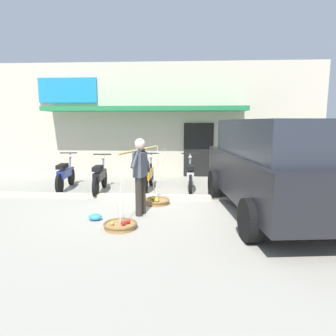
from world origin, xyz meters
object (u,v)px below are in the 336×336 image
Objects in this scene: fruit_basket_right_side at (120,225)px; plastic_litter_bag at (95,217)px; motorcycle_second_in_row at (100,177)px; motorcycle_third_in_row at (148,175)px; fruit_vendor at (140,171)px; fruit_basket_left_side at (157,201)px; parked_truck at (274,165)px; motorcycle_nearest_shop at (65,175)px; motorcycle_end_of_row at (190,176)px.

fruit_basket_right_side is 5.18× the size of plastic_litter_bag.
motorcycle_third_in_row is (1.38, 0.36, 0.00)m from motorcycle_second_in_row.
fruit_vendor reaches higher than plastic_litter_bag.
plastic_litter_bag is (-1.17, -1.33, -0.01)m from fruit_basket_left_side.
fruit_vendor is 1.30m from fruit_basket_right_side.
parked_truck reaches higher than fruit_basket_right_side.
fruit_vendor is 0.99× the size of motorcycle_nearest_shop.
motorcycle_second_in_row is 1.42m from motorcycle_third_in_row.
fruit_basket_right_side is 3.32m from motorcycle_third_in_row.
parked_truck reaches higher than motorcycle_nearest_shop.
motorcycle_second_in_row is at bearing 112.97° from fruit_basket_right_side.
fruit_basket_right_side is 4.06m from motorcycle_nearest_shop.
fruit_basket_right_side is at bearing -53.46° from motorcycle_nearest_shop.
fruit_basket_right_side is 3.21m from motorcycle_second_in_row.
motorcycle_third_in_row reaches higher than plastic_litter_bag.
fruit_basket_left_side reaches higher than motorcycle_end_of_row.
motorcycle_second_in_row is 1.00× the size of motorcycle_third_in_row.
parked_truck is (3.03, -2.25, 0.68)m from motorcycle_third_in_row.
fruit_vendor is 0.36× the size of parked_truck.
parked_truck reaches higher than fruit_basket_left_side.
motorcycle_end_of_row reaches higher than plastic_litter_bag.
motorcycle_third_in_row is (-0.13, 2.40, -0.53)m from fruit_vendor.
fruit_basket_left_side is 1.61m from motorcycle_third_in_row.
fruit_vendor reaches higher than fruit_basket_left_side.
fruit_basket_right_side reaches higher than plastic_litter_bag.
motorcycle_end_of_row is 0.37× the size of parked_truck.
motorcycle_nearest_shop is at bearing 122.37° from plastic_litter_bag.
fruit_basket_left_side is 0.29× the size of parked_truck.
fruit_vendor is at bearing -41.38° from motorcycle_nearest_shop.
motorcycle_third_in_row is at bearing 74.87° from plastic_litter_bag.
parked_truck reaches higher than motorcycle_end_of_row.
motorcycle_second_in_row is at bearing 126.48° from fruit_vendor.
fruit_basket_left_side is at bearing -26.54° from motorcycle_nearest_shop.
fruit_basket_right_side is 3.61m from motorcycle_end_of_row.
motorcycle_nearest_shop and motorcycle_end_of_row have the same top height.
fruit_vendor is 2.59m from motorcycle_second_in_row.
motorcycle_second_in_row reaches higher than plastic_litter_bag.
motorcycle_third_in_row is at bearing 104.73° from fruit_basket_left_side.
fruit_basket_left_side and fruit_basket_right_side have the same top height.
motorcycle_second_in_row is at bearing 103.79° from plastic_litter_bag.
motorcycle_third_in_row is at bearing 143.40° from parked_truck.
motorcycle_third_in_row is at bearing 14.52° from motorcycle_second_in_row.
motorcycle_second_in_row is at bearing 156.76° from parked_truck.
motorcycle_end_of_row is 2.95m from parked_truck.
fruit_vendor is 0.99× the size of motorcycle_end_of_row.
parked_truck is at bearing 8.85° from plastic_litter_bag.
fruit_vendor is 6.42× the size of plastic_litter_bag.
parked_truck is (3.16, 1.04, 1.06)m from fruit_basket_right_side.
parked_truck is (5.57, -2.21, 0.68)m from motorcycle_nearest_shop.
motorcycle_third_in_row is 1.00× the size of motorcycle_end_of_row.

